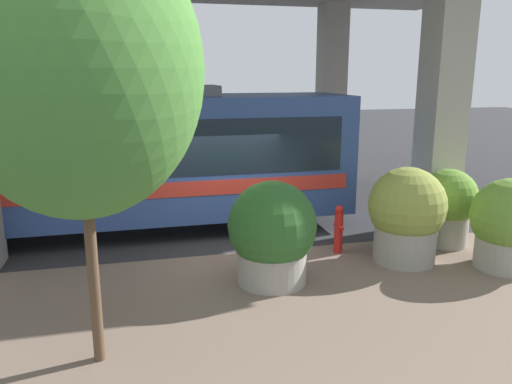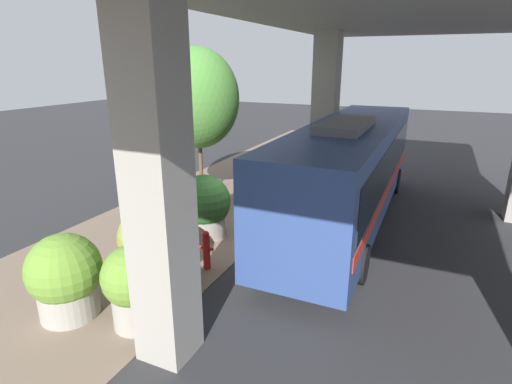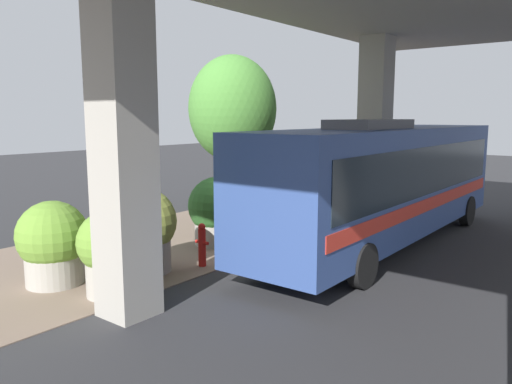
# 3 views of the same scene
# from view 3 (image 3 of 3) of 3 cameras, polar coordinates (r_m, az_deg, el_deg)

# --- Properties ---
(ground_plane) EXTENTS (80.00, 80.00, 0.00)m
(ground_plane) POSITION_cam_3_polar(r_m,az_deg,el_deg) (13.79, 1.86, -6.73)
(ground_plane) COLOR #2D2D30
(ground_plane) RESTS_ON ground
(sidewalk_strip) EXTENTS (6.00, 40.00, 0.02)m
(sidewalk_strip) POSITION_cam_3_polar(r_m,az_deg,el_deg) (15.68, -7.07, -4.85)
(sidewalk_strip) COLOR #7A6656
(sidewalk_strip) RESTS_ON ground
(overpass) EXTENTS (9.40, 18.41, 6.89)m
(overpass) POSITION_cam_3_polar(r_m,az_deg,el_deg) (11.65, 19.18, 19.89)
(overpass) COLOR #9E998E
(overpass) RESTS_ON ground
(bus) EXTENTS (2.62, 11.67, 3.58)m
(bus) POSITION_cam_3_polar(r_m,az_deg,el_deg) (14.59, 14.67, 1.61)
(bus) COLOR #334C8C
(bus) RESTS_ON ground
(fire_hydrant) EXTENTS (0.39, 0.19, 1.09)m
(fire_hydrant) POSITION_cam_3_polar(r_m,az_deg,el_deg) (12.31, -6.19, -6.02)
(fire_hydrant) COLOR red
(fire_hydrant) RESTS_ON ground
(planter_front) EXTENTS (1.58, 1.58, 2.02)m
(planter_front) POSITION_cam_3_polar(r_m,az_deg,el_deg) (12.02, -12.77, -4.23)
(planter_front) COLOR #9E998E
(planter_front) RESTS_ON ground
(planter_middle) EXTENTS (1.52, 1.52, 1.86)m
(planter_middle) POSITION_cam_3_polar(r_m,az_deg,el_deg) (11.73, -22.20, -5.44)
(planter_middle) COLOR #9E998E
(planter_middle) RESTS_ON ground
(planter_back) EXTENTS (1.65, 1.65, 1.96)m
(planter_back) POSITION_cam_3_polar(r_m,az_deg,el_deg) (14.30, -4.48, -2.20)
(planter_back) COLOR #9E998E
(planter_back) RESTS_ON ground
(planter_extra) EXTENTS (1.29, 1.29, 1.78)m
(planter_extra) POSITION_cam_3_polar(r_m,az_deg,el_deg) (10.64, -16.43, -6.49)
(planter_extra) COLOR #9E998E
(planter_extra) RESTS_ON ground
(street_tree_near) EXTENTS (3.07, 3.07, 5.75)m
(street_tree_near) POSITION_cam_3_polar(r_m,az_deg,el_deg) (17.61, -2.70, 9.47)
(street_tree_near) COLOR brown
(street_tree_near) RESTS_ON ground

